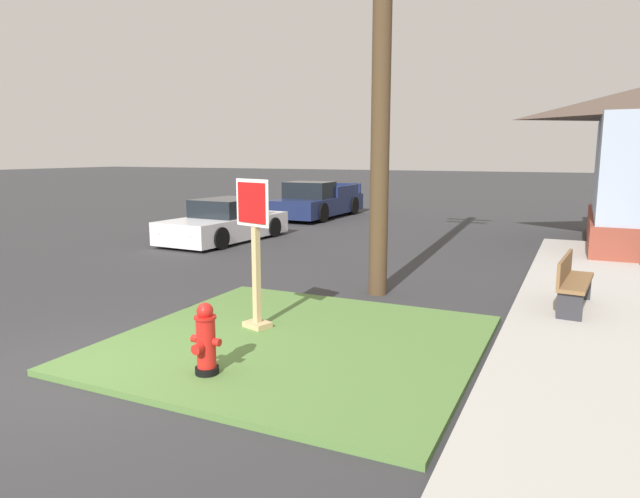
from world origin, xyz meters
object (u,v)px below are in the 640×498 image
at_px(fire_hydrant, 206,341).
at_px(pickup_truck_navy, 316,202).
at_px(manhole_cover, 206,309).
at_px(street_bench, 572,280).
at_px(stop_sign, 255,259).
at_px(parked_sedan_white, 226,223).

bearing_deg(fire_hydrant, pickup_truck_navy, 111.09).
relative_size(manhole_cover, street_bench, 0.43).
bearing_deg(fire_hydrant, manhole_cover, 126.87).
relative_size(stop_sign, manhole_cover, 3.09).
xyz_separation_m(fire_hydrant, pickup_truck_navy, (-6.02, 15.60, 0.14)).
relative_size(fire_hydrant, parked_sedan_white, 0.19).
distance_m(fire_hydrant, stop_sign, 1.89).
distance_m(manhole_cover, pickup_truck_navy, 13.83).
distance_m(manhole_cover, parked_sedan_white, 7.62).
xyz_separation_m(fire_hydrant, parked_sedan_white, (-5.84, 8.88, 0.07)).
bearing_deg(parked_sedan_white, street_bench, -23.82).
bearing_deg(parked_sedan_white, pickup_truck_navy, 91.48).
distance_m(stop_sign, parked_sedan_white, 9.00).
xyz_separation_m(parked_sedan_white, street_bench, (9.58, -4.23, 0.05)).
bearing_deg(parked_sedan_white, manhole_cover, -58.08).
height_order(manhole_cover, pickup_truck_navy, pickup_truck_navy).
relative_size(fire_hydrant, street_bench, 0.52).
bearing_deg(pickup_truck_navy, street_bench, -48.31).
bearing_deg(fire_hydrant, street_bench, 51.23).
height_order(stop_sign, parked_sedan_white, stop_sign).
relative_size(manhole_cover, pickup_truck_navy, 0.13).
xyz_separation_m(stop_sign, pickup_truck_navy, (-5.62, 13.87, -0.49)).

